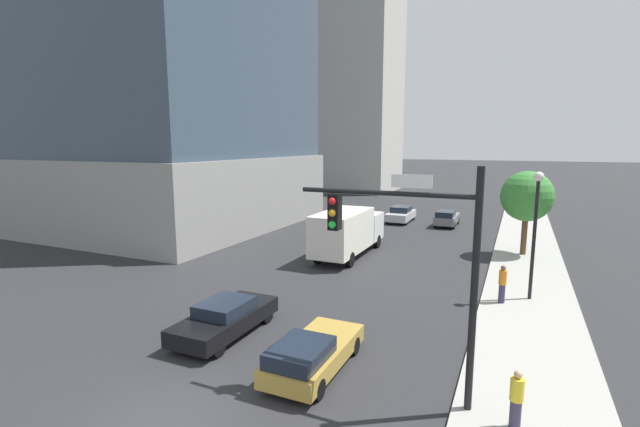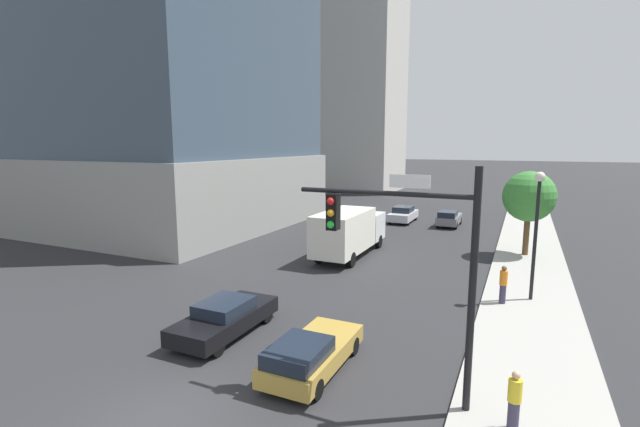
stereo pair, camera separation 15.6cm
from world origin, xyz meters
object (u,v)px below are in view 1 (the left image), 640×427
at_px(car_gray, 447,218).
at_px(car_black, 225,317).
at_px(car_gold, 312,354).
at_px(pedestrian_orange_shirt, 502,284).
at_px(street_lamp, 536,217).
at_px(pedestrian_yellow_shirt, 516,399).
at_px(street_tree, 527,197).
at_px(car_silver, 401,214).
at_px(construction_building, 357,71).
at_px(box_truck, 348,230).
at_px(traffic_light_pole, 413,246).

height_order(car_gray, car_black, car_gray).
relative_size(car_gold, car_black, 0.94).
bearing_deg(car_black, car_gray, 80.92).
distance_m(car_gold, car_black, 4.45).
relative_size(car_black, pedestrian_orange_shirt, 2.72).
distance_m(street_lamp, pedestrian_yellow_shirt, 11.07).
distance_m(street_tree, car_silver, 14.42).
distance_m(street_tree, car_gray, 11.29).
relative_size(construction_building, street_tree, 7.55).
height_order(construction_building, street_tree, construction_building).
xyz_separation_m(box_truck, pedestrian_yellow_shirt, (10.26, -14.98, -0.77)).
distance_m(car_silver, pedestrian_orange_shirt, 21.77).
xyz_separation_m(car_gray, pedestrian_orange_shirt, (5.30, -19.05, 0.30)).
bearing_deg(street_tree, pedestrian_orange_shirt, -95.08).
bearing_deg(pedestrian_yellow_shirt, box_truck, 124.39).
relative_size(car_gray, car_silver, 0.93).
height_order(car_gold, pedestrian_orange_shirt, pedestrian_orange_shirt).
bearing_deg(street_tree, street_lamp, -88.28).
bearing_deg(pedestrian_orange_shirt, street_tree, 84.92).
xyz_separation_m(construction_building, car_gray, (18.08, -26.09, -17.51)).
height_order(construction_building, pedestrian_orange_shirt, construction_building).
bearing_deg(box_truck, car_gold, -73.47).
bearing_deg(pedestrian_orange_shirt, traffic_light_pole, -103.17).
xyz_separation_m(traffic_light_pole, car_black, (-7.43, 1.45, -3.85)).
bearing_deg(street_tree, car_silver, 138.17).
distance_m(traffic_light_pole, pedestrian_orange_shirt, 10.02).
bearing_deg(pedestrian_orange_shirt, car_gray, 105.54).
bearing_deg(car_gold, pedestrian_yellow_shirt, -5.63).
relative_size(construction_building, car_silver, 9.37).
distance_m(car_gray, pedestrian_yellow_shirt, 29.20).
bearing_deg(car_black, street_lamp, 39.30).
height_order(traffic_light_pole, car_black, traffic_light_pole).
height_order(car_silver, pedestrian_yellow_shirt, pedestrian_yellow_shirt).
relative_size(street_tree, box_truck, 0.68).
xyz_separation_m(car_gray, pedestrian_yellow_shirt, (5.98, -28.57, 0.20)).
bearing_deg(car_black, street_tree, 59.63).
xyz_separation_m(street_lamp, pedestrian_orange_shirt, (-1.18, -1.10, -2.97)).
relative_size(street_lamp, pedestrian_yellow_shirt, 3.76).
bearing_deg(car_black, box_truck, 90.00).
distance_m(car_black, car_silver, 27.25).
xyz_separation_m(car_gold, car_silver, (-4.27, 28.49, 0.07)).
bearing_deg(street_tree, car_gray, 124.96).
bearing_deg(street_lamp, street_tree, 91.72).
bearing_deg(car_silver, pedestrian_yellow_shirt, -70.57).
relative_size(street_lamp, car_gold, 1.33).
relative_size(traffic_light_pole, car_black, 1.39).
relative_size(traffic_light_pole, street_lamp, 1.12).
height_order(box_truck, pedestrian_orange_shirt, box_truck).
xyz_separation_m(street_lamp, car_gray, (-6.48, 17.95, -3.27)).
relative_size(car_gold, car_silver, 1.02).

